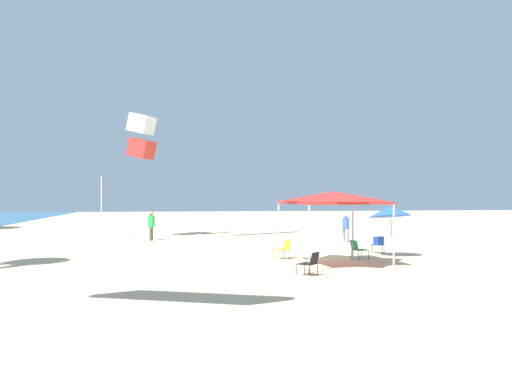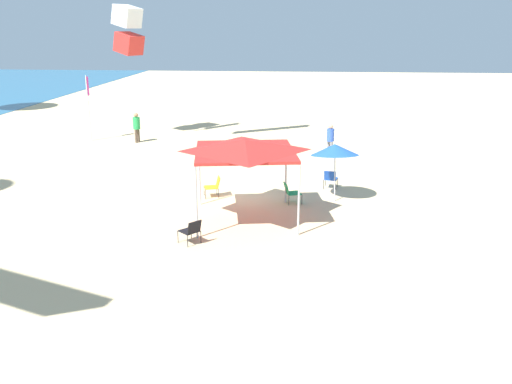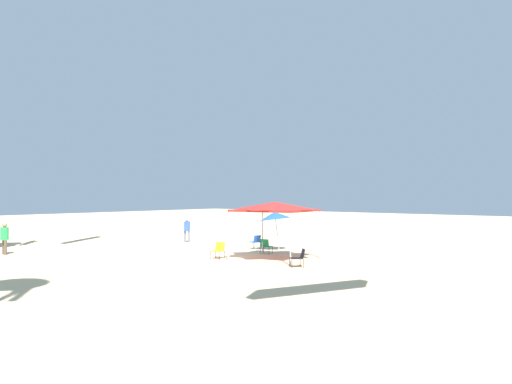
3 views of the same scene
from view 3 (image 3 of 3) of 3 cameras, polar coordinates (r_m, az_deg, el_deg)
name	(u,v)px [view 3 (image 3 of 3)]	position (r m, az deg, el deg)	size (l,w,h in m)	color
ground	(232,258)	(27.49, -2.58, -7.15)	(120.00, 120.00, 0.10)	#D6BC8C
canopy_tent	(275,207)	(26.35, 2.10, -1.61)	(3.95, 3.88, 2.89)	#B7B7BC
beach_umbrella	(275,216)	(30.49, 2.04, -2.57)	(1.92, 1.88, 2.38)	silver
folding_chair_left_of_tent	(299,257)	(23.88, 4.67, -6.96)	(0.80, 0.81, 0.82)	black
folding_chair_near_cooler	(266,245)	(28.89, 1.04, -5.76)	(0.68, 0.75, 0.82)	black
folding_chair_facing_ocean	(255,241)	(31.46, -0.07, -5.30)	(0.71, 0.64, 0.82)	black
folding_chair_right_of_tent	(219,249)	(26.94, -4.06, -6.17)	(0.67, 0.74, 0.82)	black
person_by_tent	(187,228)	(35.89, -7.46, -3.87)	(0.40, 0.39, 1.64)	slate
person_beachcomber	(5,236)	(31.57, -25.51, -4.29)	(0.46, 0.41, 1.73)	brown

